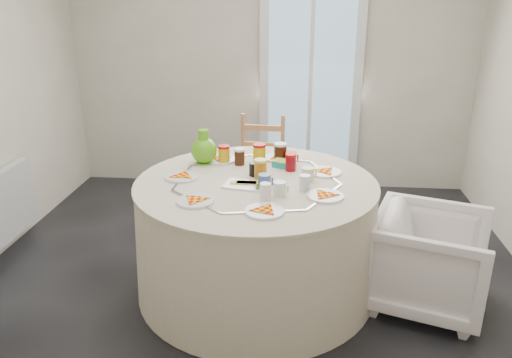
# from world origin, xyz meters

# --- Properties ---
(floor) EXTENTS (4.00, 4.00, 0.00)m
(floor) POSITION_xyz_m (0.00, 0.00, 0.00)
(floor) COLOR black
(floor) RESTS_ON ground
(wall_back) EXTENTS (4.00, 0.02, 2.60)m
(wall_back) POSITION_xyz_m (0.00, 2.00, 1.30)
(wall_back) COLOR #BCB5A3
(wall_back) RESTS_ON floor
(glass_door) EXTENTS (1.00, 0.08, 2.10)m
(glass_door) POSITION_xyz_m (0.40, 1.95, 1.05)
(glass_door) COLOR silver
(glass_door) RESTS_ON floor
(table) EXTENTS (1.62, 1.62, 0.82)m
(table) POSITION_xyz_m (0.04, -0.02, 0.38)
(table) COLOR beige
(table) RESTS_ON floor
(wooden_chair) EXTENTS (0.46, 0.44, 0.93)m
(wooden_chair) POSITION_xyz_m (-0.03, 1.09, 0.47)
(wooden_chair) COLOR #C16C47
(wooden_chair) RESTS_ON floor
(armchair) EXTENTS (0.83, 0.86, 0.71)m
(armchair) POSITION_xyz_m (1.17, -0.13, 0.39)
(armchair) COLOR white
(armchair) RESTS_ON floor
(place_settings) EXTENTS (1.33, 1.33, 0.02)m
(place_settings) POSITION_xyz_m (0.04, -0.02, 0.77)
(place_settings) COLOR silver
(place_settings) RESTS_ON table
(jar_cluster) EXTENTS (0.55, 0.28, 0.16)m
(jar_cluster) POSITION_xyz_m (0.01, 0.27, 0.82)
(jar_cluster) COLOR maroon
(jar_cluster) RESTS_ON table
(butter_tub) EXTENTS (0.16, 0.14, 0.05)m
(butter_tub) POSITION_xyz_m (0.20, 0.28, 0.79)
(butter_tub) COLOR #0D9D93
(butter_tub) RESTS_ON table
(green_pitcher) EXTENTS (0.24, 0.24, 0.24)m
(green_pitcher) POSITION_xyz_m (-0.36, 0.32, 0.87)
(green_pitcher) COLOR #54A816
(green_pitcher) RESTS_ON table
(cheese_platter) EXTENTS (0.30, 0.23, 0.04)m
(cheese_platter) POSITION_xyz_m (-0.01, -0.11, 0.77)
(cheese_platter) COLOR silver
(cheese_platter) RESTS_ON table
(mugs_glasses) EXTENTS (0.62, 0.62, 0.11)m
(mugs_glasses) POSITION_xyz_m (0.21, -0.03, 0.81)
(mugs_glasses) COLOR #A8A8A8
(mugs_glasses) RESTS_ON table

